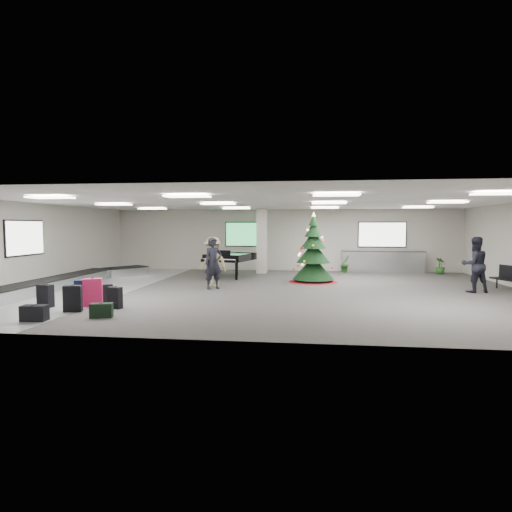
# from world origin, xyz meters

# --- Properties ---
(ground) EXTENTS (18.00, 18.00, 0.00)m
(ground) POSITION_xyz_m (0.00, 0.00, 0.00)
(ground) COLOR #393634
(ground) RESTS_ON ground
(room_envelope) EXTENTS (18.02, 14.02, 3.21)m
(room_envelope) POSITION_xyz_m (-0.38, 0.67, 2.33)
(room_envelope) COLOR #ADA69E
(room_envelope) RESTS_ON ground
(baggage_carousel) EXTENTS (2.28, 9.71, 0.43)m
(baggage_carousel) POSITION_xyz_m (-7.84, -0.08, 0.21)
(baggage_carousel) COLOR silver
(baggage_carousel) RESTS_ON ground
(service_counter) EXTENTS (4.05, 0.65, 1.08)m
(service_counter) POSITION_xyz_m (5.00, 6.65, 0.55)
(service_counter) COLOR silver
(service_counter) RESTS_ON ground
(suitcase_0) EXTENTS (0.52, 0.38, 0.74)m
(suitcase_0) POSITION_xyz_m (-5.07, -4.58, 0.36)
(suitcase_0) COLOR black
(suitcase_0) RESTS_ON ground
(suitcase_1) EXTENTS (0.44, 0.31, 0.63)m
(suitcase_1) POSITION_xyz_m (-4.13, -4.00, 0.31)
(suitcase_1) COLOR black
(suitcase_1) RESTS_ON ground
(pink_suitcase) EXTENTS (0.59, 0.46, 0.84)m
(pink_suitcase) POSITION_xyz_m (-4.91, -3.79, 0.41)
(pink_suitcase) COLOR #E11D59
(pink_suitcase) RESTS_ON ground
(suitcase_3) EXTENTS (0.41, 0.35, 0.56)m
(suitcase_3) POSITION_xyz_m (-4.87, -3.01, 0.27)
(suitcase_3) COLOR black
(suitcase_3) RESTS_ON ground
(navy_suitcase) EXTENTS (0.54, 0.38, 0.78)m
(navy_suitcase) POSITION_xyz_m (-5.19, -3.75, 0.38)
(navy_suitcase) COLOR black
(navy_suitcase) RESTS_ON ground
(suitcase_5) EXTENTS (0.48, 0.33, 0.68)m
(suitcase_5) POSITION_xyz_m (-6.19, -4.09, 0.33)
(suitcase_5) COLOR black
(suitcase_5) RESTS_ON ground
(green_duffel) EXTENTS (0.60, 0.40, 0.38)m
(green_duffel) POSITION_xyz_m (-3.94, -5.19, 0.18)
(green_duffel) COLOR black
(green_duffel) RESTS_ON ground
(black_duffel) EXTENTS (0.62, 0.38, 0.41)m
(black_duffel) POSITION_xyz_m (-5.38, -5.78, 0.20)
(black_duffel) COLOR black
(black_duffel) RESTS_ON ground
(christmas_tree) EXTENTS (2.05, 2.05, 2.92)m
(christmas_tree) POSITION_xyz_m (1.49, 2.55, 1.00)
(christmas_tree) COLOR maroon
(christmas_tree) RESTS_ON ground
(grand_piano) EXTENTS (2.20, 2.59, 1.28)m
(grand_piano) POSITION_xyz_m (-2.28, 3.60, 0.91)
(grand_piano) COLOR black
(grand_piano) RESTS_ON ground
(bench) EXTENTS (0.90, 1.48, 0.89)m
(bench) POSITION_xyz_m (8.59, 0.97, 0.50)
(bench) COLOR black
(bench) RESTS_ON ground
(traveler_a) EXTENTS (0.83, 0.79, 1.92)m
(traveler_a) POSITION_xyz_m (-2.20, 0.03, 0.96)
(traveler_a) COLOR black
(traveler_a) RESTS_ON ground
(traveler_b) EXTENTS (1.42, 1.17, 1.91)m
(traveler_b) POSITION_xyz_m (-2.35, 0.68, 0.96)
(traveler_b) COLOR #898055
(traveler_b) RESTS_ON ground
(traveler_bench) EXTENTS (1.06, 0.89, 1.96)m
(traveler_bench) POSITION_xyz_m (7.07, 0.32, 0.98)
(traveler_bench) COLOR black
(traveler_bench) RESTS_ON ground
(potted_plant_left) EXTENTS (0.59, 0.63, 0.92)m
(potted_plant_left) POSITION_xyz_m (3.12, 6.38, 0.46)
(potted_plant_left) COLOR #143F18
(potted_plant_left) RESTS_ON ground
(potted_plant_right) EXTENTS (0.62, 0.62, 0.80)m
(potted_plant_right) POSITION_xyz_m (7.64, 6.18, 0.40)
(potted_plant_right) COLOR #143F18
(potted_plant_right) RESTS_ON ground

